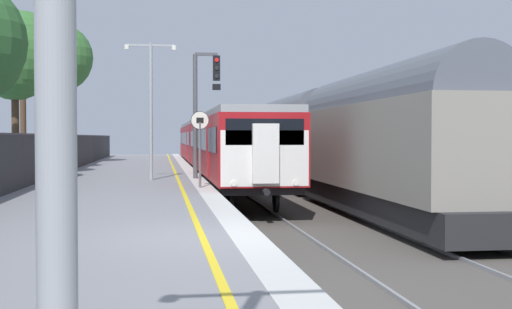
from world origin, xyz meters
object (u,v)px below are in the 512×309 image
freight_train_adjacent_track (292,138)px  background_tree_centre (19,48)px  background_tree_back (14,65)px  platform_lamp_mid (151,99)px  commuter_train_at_platform (214,144)px  background_tree_left (57,61)px  signal_gantry (202,100)px  speed_limit_sign (200,139)px

freight_train_adjacent_track → background_tree_centre: bearing=-174.9°
background_tree_centre → background_tree_back: 4.70m
freight_train_adjacent_track → platform_lamp_mid: platform_lamp_mid is taller
commuter_train_at_platform → background_tree_back: background_tree_back is taller
platform_lamp_mid → background_tree_left: 18.93m
background_tree_left → platform_lamp_mid: bearing=-71.1°
commuter_train_at_platform → signal_gantry: bearing=-96.7°
freight_train_adjacent_track → background_tree_back: (-13.38, -5.71, 3.14)m
signal_gantry → speed_limit_sign: (-0.37, -4.92, -1.53)m
speed_limit_sign → background_tree_back: 11.75m
signal_gantry → platform_lamp_mid: platform_lamp_mid is taller
commuter_train_at_platform → freight_train_adjacent_track: freight_train_adjacent_track is taller
platform_lamp_mid → background_tree_left: bearing=108.9°
commuter_train_at_platform → background_tree_left: bearing=154.6°
speed_limit_sign → background_tree_centre: (-8.19, 12.91, 4.46)m
freight_train_adjacent_track → background_tree_centre: 14.78m
signal_gantry → background_tree_left: size_ratio=0.57×
speed_limit_sign → commuter_train_at_platform: bearing=84.0°
platform_lamp_mid → signal_gantry: bearing=15.3°
signal_gantry → platform_lamp_mid: (-2.01, -0.55, 0.01)m
background_tree_centre → commuter_train_at_platform: bearing=24.5°
signal_gantry → background_tree_centre: bearing=137.0°
speed_limit_sign → background_tree_back: bearing=131.7°
platform_lamp_mid → freight_train_adjacent_track: bearing=52.6°
background_tree_left → commuter_train_at_platform: bearing=-25.4°
commuter_train_at_platform → speed_limit_sign: commuter_train_at_platform is taller
signal_gantry → platform_lamp_mid: size_ratio=0.95×
speed_limit_sign → background_tree_back: (-7.53, 8.44, 3.17)m
background_tree_left → background_tree_back: background_tree_left is taller
commuter_train_at_platform → background_tree_centre: size_ratio=4.96×
background_tree_back → background_tree_left: bearing=90.6°
signal_gantry → background_tree_back: bearing=156.0°
freight_train_adjacent_track → background_tree_centre: size_ratio=5.71×
background_tree_left → signal_gantry: bearing=-64.8°
signal_gantry → speed_limit_sign: 5.16m
speed_limit_sign → signal_gantry: bearing=85.7°
signal_gantry → speed_limit_sign: size_ratio=2.00×
commuter_train_at_platform → freight_train_adjacent_track: (4.00, -3.32, 0.37)m
commuter_train_at_platform → background_tree_centre: background_tree_centre is taller
signal_gantry → background_tree_back: (-7.91, 3.53, 1.64)m
background_tree_centre → background_tree_back: (0.66, -4.47, -1.28)m
speed_limit_sign → background_tree_left: background_tree_left is taller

